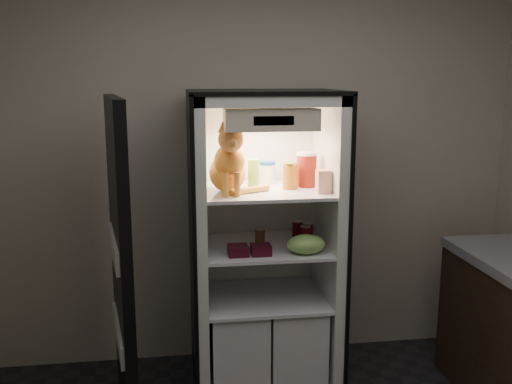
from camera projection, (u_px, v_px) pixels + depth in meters
The scene contains 16 objects.
room_shell at pixel (323, 170), 2.07m from camera, with size 3.60×3.60×3.60m.
refrigerator at pixel (263, 265), 3.58m from camera, with size 0.90×0.72×1.88m.
fridge_door at pixel (121, 268), 3.15m from camera, with size 0.20×0.87×1.85m.
tabby_cat at pixel (229, 165), 3.28m from camera, with size 0.35×0.40×0.43m.
parmesan_shaker at pixel (254, 174), 3.42m from camera, with size 0.07×0.07×0.18m.
mayo_tub at pixel (267, 172), 3.58m from camera, with size 0.10×0.10×0.14m.
salsa_jar at pixel (290, 176), 3.40m from camera, with size 0.09×0.09×0.16m.
pepper_jar at pixel (307, 169), 3.48m from camera, with size 0.12×0.12×0.21m.
cream_carton at pixel (323, 181), 3.29m from camera, with size 0.08×0.08×0.13m, color white.
soda_can_a at pixel (297, 230), 3.59m from camera, with size 0.07×0.07×0.12m.
soda_can_b at pixel (308, 233), 3.53m from camera, with size 0.07×0.07×0.13m.
soda_can_c at pixel (305, 235), 3.48m from camera, with size 0.06×0.06×0.12m.
condiment_jar at pixel (260, 235), 3.55m from camera, with size 0.06×0.06×0.09m.
grape_bag at pixel (306, 244), 3.31m from camera, with size 0.22×0.16×0.11m, color #89C15A.
berry_box_left at pixel (238, 250), 3.28m from camera, with size 0.12×0.12×0.06m, color #460B18.
berry_box_right at pixel (261, 250), 3.30m from camera, with size 0.11×0.11×0.06m, color #460B18.
Camera 1 is at (-0.53, -1.99, 1.96)m, focal length 40.00 mm.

